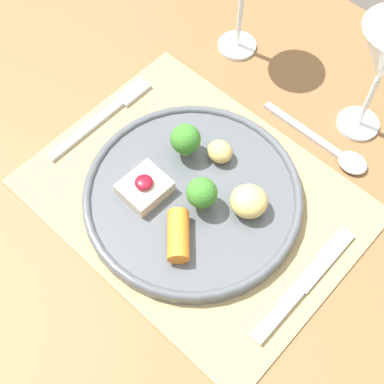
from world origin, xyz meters
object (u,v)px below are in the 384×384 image
(fork, at_px, (107,113))
(knife, at_px, (298,291))
(dinner_plate, at_px, (193,194))
(spoon, at_px, (336,152))

(fork, xyz_separation_m, knife, (0.38, -0.03, -0.00))
(dinner_plate, xyz_separation_m, fork, (-0.19, 0.02, -0.01))
(fork, distance_m, knife, 0.38)
(dinner_plate, distance_m, fork, 0.19)
(knife, relative_size, spoon, 1.09)
(dinner_plate, distance_m, knife, 0.19)
(dinner_plate, xyz_separation_m, spoon, (0.10, 0.19, -0.01))
(spoon, bearing_deg, knife, -71.25)
(dinner_plate, relative_size, fork, 1.53)
(fork, relative_size, spoon, 1.09)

